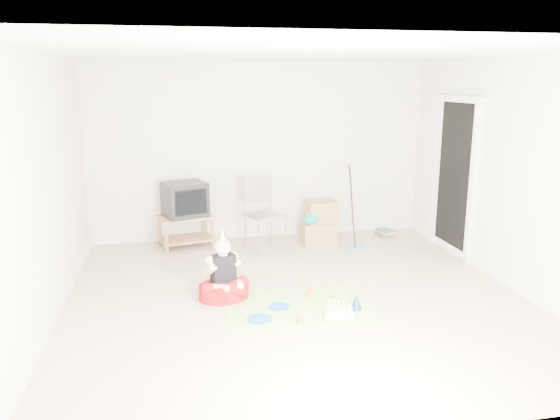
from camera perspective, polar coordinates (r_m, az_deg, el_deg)
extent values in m
plane|color=tan|center=(6.09, 1.66, -9.08)|extent=(5.00, 5.00, 0.00)
cube|color=black|center=(7.77, 17.85, 3.09)|extent=(0.02, 0.90, 2.05)
cube|color=#926242|center=(7.84, -9.84, -0.73)|extent=(0.82, 0.62, 0.03)
cube|color=#926242|center=(7.93, -9.75, -2.98)|extent=(0.82, 0.62, 0.03)
cube|color=#926242|center=(7.64, -11.81, -2.86)|extent=(0.06, 0.06, 0.46)
cube|color=#926242|center=(7.80, -7.02, -2.32)|extent=(0.06, 0.06, 0.46)
cube|color=#926242|center=(8.01, -12.47, -2.13)|extent=(0.06, 0.06, 0.46)
cube|color=#926242|center=(8.17, -7.88, -1.63)|extent=(0.06, 0.06, 0.46)
cube|color=black|center=(7.79, -9.92, 1.11)|extent=(0.69, 0.63, 0.49)
cube|color=gray|center=(7.60, -1.56, -0.54)|extent=(0.59, 0.57, 0.03)
cylinder|color=gray|center=(7.50, -2.99, -0.61)|extent=(0.02, 0.02, 1.03)
cylinder|color=gray|center=(7.70, -0.18, -0.22)|extent=(0.02, 0.02, 1.03)
cube|color=#9E7E4C|center=(7.98, 4.00, -2.40)|extent=(0.50, 0.38, 0.32)
cube|color=#9E7E4C|center=(7.94, 4.33, -0.16)|extent=(0.45, 0.37, 0.30)
ellipsoid|color=#0B837E|center=(7.78, 3.28, -0.94)|extent=(0.21, 0.15, 0.17)
cube|color=blue|center=(7.82, 7.85, -3.95)|extent=(0.29, 0.10, 0.03)
cylinder|color=black|center=(7.67, 7.99, 0.16)|extent=(0.02, 0.39, 1.13)
cube|color=#267247|center=(8.52, 10.90, -2.61)|extent=(0.22, 0.28, 0.03)
cube|color=#9F2F22|center=(8.51, 10.91, -2.42)|extent=(0.23, 0.29, 0.03)
cube|color=beige|center=(8.50, 10.92, -2.23)|extent=(0.24, 0.29, 0.03)
cube|color=#267247|center=(8.49, 10.93, -2.03)|extent=(0.25, 0.29, 0.03)
cylinder|color=maroon|center=(6.08, -5.89, -8.43)|extent=(0.72, 0.72, 0.15)
cube|color=black|center=(5.99, -5.95, -6.23)|extent=(0.29, 0.22, 0.34)
sphere|color=beige|center=(5.91, -6.01, -3.86)|extent=(0.23, 0.23, 0.18)
cone|color=silver|center=(5.87, -6.05, -2.39)|extent=(0.09, 0.09, 0.14)
cube|color=#FF3588|center=(5.82, 2.03, -10.17)|extent=(1.58, 1.16, 0.01)
cube|color=silver|center=(5.62, 6.16, -10.70)|extent=(0.33, 0.29, 0.07)
cube|color=#3FB264|center=(5.63, 6.15, -10.99)|extent=(0.33, 0.29, 0.01)
cylinder|color=beige|center=(5.55, 5.16, -10.21)|extent=(0.01, 0.01, 0.06)
cylinder|color=beige|center=(5.55, 5.67, -10.23)|extent=(0.01, 0.01, 0.06)
cylinder|color=beige|center=(5.55, 6.18, -10.24)|extent=(0.01, 0.01, 0.06)
cylinder|color=beige|center=(5.55, 6.69, -10.25)|extent=(0.01, 0.01, 0.06)
cylinder|color=beige|center=(5.55, 7.20, -10.26)|extent=(0.01, 0.01, 0.06)
cylinder|color=beige|center=(5.63, 5.17, -9.85)|extent=(0.01, 0.01, 0.06)
cylinder|color=beige|center=(5.63, 5.68, -9.86)|extent=(0.01, 0.01, 0.06)
cylinder|color=beige|center=(5.63, 6.18, -9.88)|extent=(0.01, 0.01, 0.06)
cylinder|color=beige|center=(5.63, 6.68, -9.89)|extent=(0.01, 0.01, 0.06)
cylinder|color=#1657B4|center=(5.82, -0.08, -10.08)|extent=(0.28, 0.28, 0.01)
cylinder|color=#1657B4|center=(5.54, -2.12, -11.32)|extent=(0.33, 0.33, 0.01)
cylinder|color=orange|center=(6.08, 3.12, -8.66)|extent=(0.07, 0.07, 0.08)
cylinder|color=orange|center=(5.46, 2.09, -11.39)|extent=(0.08, 0.08, 0.07)
cone|color=#1635A0|center=(5.80, 7.99, -9.41)|extent=(0.15, 0.15, 0.18)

